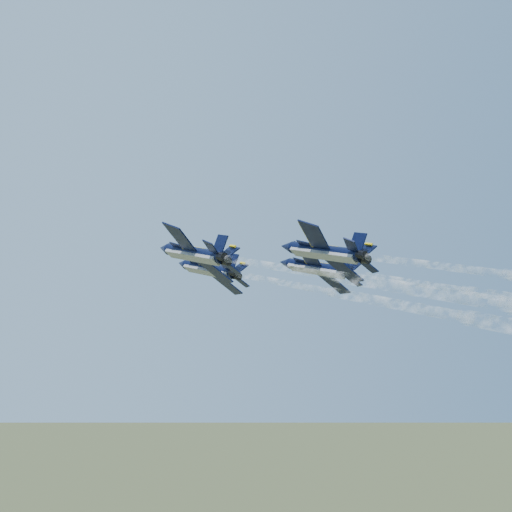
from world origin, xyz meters
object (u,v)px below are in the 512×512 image
object	(u,v)px
jet_left	(193,254)
jet_slot	(323,252)
jet_lead	(208,269)
jet_right	(316,268)

from	to	relation	value
jet_left	jet_slot	xyz separation A→B (m)	(15.20, -7.24, 0.00)
jet_lead	jet_slot	distance (m)	22.91
jet_right	jet_left	bearing A→B (deg)	177.13
jet_lead	jet_right	distance (m)	16.20
jet_left	jet_slot	size ratio (longest dim) A/B	1.00
jet_left	jet_lead	bearing A→B (deg)	44.49
jet_slot	jet_left	bearing A→B (deg)	133.02
jet_left	jet_right	world-z (taller)	same
jet_left	jet_right	distance (m)	22.03
jet_right	jet_slot	distance (m)	15.37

